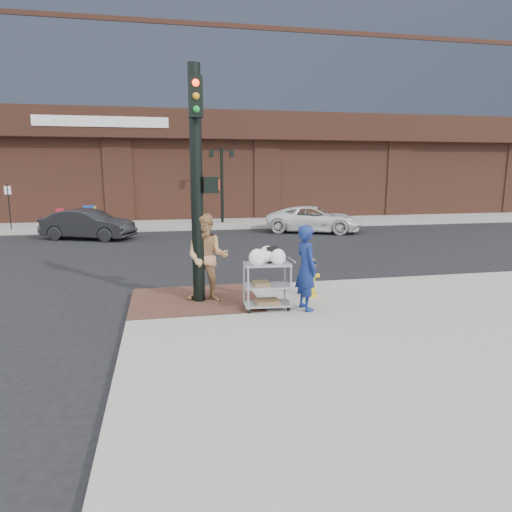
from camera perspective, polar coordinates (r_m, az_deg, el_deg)
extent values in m
plane|color=black|center=(9.61, -3.68, -7.60)|extent=(220.00, 220.00, 0.00)
cube|color=gray|center=(43.38, 6.95, 6.76)|extent=(65.00, 36.00, 0.15)
cube|color=#503225|center=(10.36, -7.68, -5.40)|extent=(2.80, 2.40, 0.01)
cube|color=brown|center=(42.02, -2.94, 26.08)|extent=(42.00, 26.00, 28.00)
cylinder|color=black|center=(25.26, -4.28, 8.73)|extent=(0.16, 0.16, 4.00)
cube|color=black|center=(25.27, -4.34, 13.04)|extent=(1.20, 0.06, 0.06)
cube|color=black|center=(25.20, -5.60, 12.57)|extent=(0.22, 0.22, 0.35)
cube|color=black|center=(25.34, -3.07, 12.60)|extent=(0.22, 0.22, 0.35)
cylinder|color=black|center=(25.18, -28.47, 5.41)|extent=(0.05, 0.05, 2.20)
cylinder|color=black|center=(9.88, -7.42, 8.50)|extent=(0.26, 0.26, 5.00)
cube|color=black|center=(9.90, -5.68, 8.83)|extent=(0.32, 0.28, 0.34)
cube|color=#FF260C|center=(9.92, -4.75, 8.85)|extent=(0.02, 0.18, 0.22)
cube|color=black|center=(9.70, -7.56, 19.13)|extent=(0.28, 0.18, 0.80)
imported|color=navy|center=(9.44, 6.31, -1.47)|extent=(0.51, 0.70, 1.77)
imported|color=tan|center=(10.05, -6.13, -0.19)|extent=(1.10, 0.94, 1.95)
imported|color=black|center=(21.38, -20.27, 3.74)|extent=(4.24, 2.82, 1.32)
imported|color=white|center=(22.56, 7.22, 4.58)|extent=(5.04, 3.74, 1.27)
cube|color=gray|center=(9.36, 1.41, -1.04)|extent=(0.99, 0.60, 0.03)
cube|color=gray|center=(9.46, 1.40, -3.73)|extent=(0.99, 0.60, 0.03)
cube|color=gray|center=(9.56, 1.39, -6.00)|extent=(0.99, 0.60, 0.03)
cube|color=black|center=(9.40, 1.97, 0.06)|extent=(0.23, 0.15, 0.34)
cube|color=brown|center=(9.42, 0.65, -3.46)|extent=(0.32, 0.36, 0.08)
cube|color=brown|center=(9.55, 1.39, -5.70)|extent=(0.49, 0.38, 0.07)
cylinder|color=yellow|center=(10.63, 6.78, -4.77)|extent=(0.30, 0.30, 0.08)
cylinder|color=yellow|center=(10.53, 6.82, -2.77)|extent=(0.21, 0.21, 0.66)
sphere|color=yellow|center=(10.46, 6.87, -0.86)|extent=(0.23, 0.23, 0.23)
cylinder|color=yellow|center=(10.52, 6.83, -2.49)|extent=(0.42, 0.10, 0.10)
cube|color=#AF1422|center=(25.31, -23.24, 4.41)|extent=(0.44, 0.41, 0.93)
cube|color=gold|center=(24.44, -19.84, 4.60)|extent=(0.46, 0.41, 1.06)
cube|color=#1840A0|center=(24.32, -20.08, 4.63)|extent=(0.56, 0.53, 1.11)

